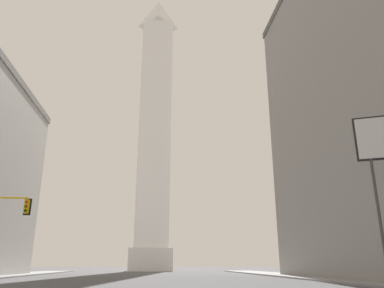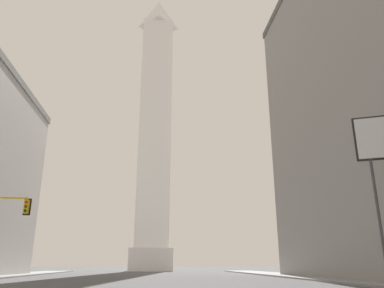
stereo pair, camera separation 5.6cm
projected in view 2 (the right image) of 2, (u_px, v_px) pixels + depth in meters
name	position (u px, v px, depth m)	size (l,w,h in m)	color
sidewalk_right	(371.00, 283.00, 27.68)	(5.00, 92.91, 0.15)	gray
obelisk	(155.00, 126.00, 82.34)	(8.41, 8.41, 62.97)	silver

